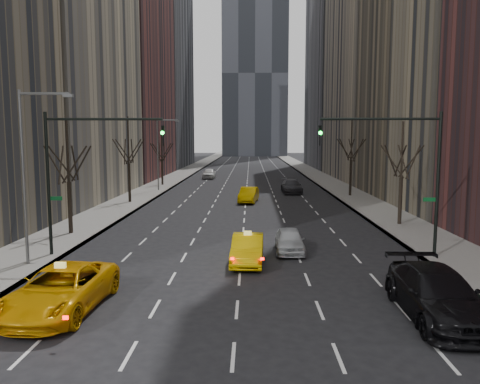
# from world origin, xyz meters

# --- Properties ---
(ground) EXTENTS (400.00, 400.00, 0.00)m
(ground) POSITION_xyz_m (0.00, 0.00, 0.00)
(ground) COLOR black
(ground) RESTS_ON ground
(sidewalk_left) EXTENTS (4.50, 320.00, 0.15)m
(sidewalk_left) POSITION_xyz_m (-12.25, 70.00, 0.07)
(sidewalk_left) COLOR slate
(sidewalk_left) RESTS_ON ground
(sidewalk_right) EXTENTS (4.50, 320.00, 0.15)m
(sidewalk_right) POSITION_xyz_m (12.25, 70.00, 0.07)
(sidewalk_right) COLOR slate
(sidewalk_right) RESTS_ON ground
(bld_left_far) EXTENTS (14.00, 28.00, 44.00)m
(bld_left_far) POSITION_xyz_m (-21.50, 66.00, 22.00)
(bld_left_far) COLOR brown
(bld_left_far) RESTS_ON ground
(bld_left_deep) EXTENTS (14.00, 30.00, 60.00)m
(bld_left_deep) POSITION_xyz_m (-21.50, 96.00, 30.00)
(bld_left_deep) COLOR slate
(bld_left_deep) RESTS_ON ground
(bld_right_far) EXTENTS (14.00, 28.00, 50.00)m
(bld_right_far) POSITION_xyz_m (21.50, 64.00, 25.00)
(bld_right_far) COLOR tan
(bld_right_far) RESTS_ON ground
(bld_right_deep) EXTENTS (14.00, 30.00, 58.00)m
(bld_right_deep) POSITION_xyz_m (21.50, 95.00, 29.00)
(bld_right_deep) COLOR slate
(bld_right_deep) RESTS_ON ground
(tree_lw_b) EXTENTS (3.36, 3.50, 7.82)m
(tree_lw_b) POSITION_xyz_m (-12.00, 18.00, 3.72)
(tree_lw_b) COLOR black
(tree_lw_b) RESTS_ON ground
(tree_lw_c) EXTENTS (3.36, 3.50, 8.74)m
(tree_lw_c) POSITION_xyz_m (-12.00, 34.00, 4.04)
(tree_lw_c) COLOR black
(tree_lw_c) RESTS_ON ground
(tree_lw_d) EXTENTS (3.36, 3.50, 7.36)m
(tree_lw_d) POSITION_xyz_m (-12.00, 52.00, 3.56)
(tree_lw_d) COLOR black
(tree_lw_d) RESTS_ON ground
(tree_rw_b) EXTENTS (3.36, 3.50, 7.82)m
(tree_rw_b) POSITION_xyz_m (12.00, 22.00, 3.72)
(tree_rw_b) COLOR black
(tree_rw_b) RESTS_ON ground
(tree_rw_c) EXTENTS (3.36, 3.50, 8.74)m
(tree_rw_c) POSITION_xyz_m (12.00, 40.00, 4.04)
(tree_rw_c) COLOR black
(tree_rw_c) RESTS_ON ground
(traffic_mast_left) EXTENTS (6.69, 0.39, 8.00)m
(traffic_mast_left) POSITION_xyz_m (-9.11, 12.00, 5.49)
(traffic_mast_left) COLOR black
(traffic_mast_left) RESTS_ON ground
(traffic_mast_right) EXTENTS (6.69, 0.39, 8.00)m
(traffic_mast_right) POSITION_xyz_m (9.11, 12.00, 5.49)
(traffic_mast_right) COLOR black
(traffic_mast_right) RESTS_ON ground
(streetlight_near) EXTENTS (2.83, 0.22, 9.00)m
(streetlight_near) POSITION_xyz_m (-10.84, 10.00, 5.62)
(streetlight_near) COLOR slate
(streetlight_near) RESTS_ON ground
(streetlight_far) EXTENTS (2.83, 0.22, 9.00)m
(streetlight_far) POSITION_xyz_m (-10.84, 45.00, 5.62)
(streetlight_far) COLOR slate
(streetlight_far) RESTS_ON ground
(taxi_suv) EXTENTS (3.21, 6.37, 1.73)m
(taxi_suv) POSITION_xyz_m (-6.84, 3.67, 0.86)
(taxi_suv) COLOR #D99404
(taxi_suv) RESTS_ON ground
(taxi_sedan) EXTENTS (1.83, 4.74, 1.54)m
(taxi_sedan) POSITION_xyz_m (0.37, 10.87, 0.77)
(taxi_sedan) COLOR #E5B704
(taxi_sedan) RESTS_ON ground
(silver_sedan_ahead) EXTENTS (1.73, 4.18, 1.42)m
(silver_sedan_ahead) POSITION_xyz_m (2.83, 13.41, 0.71)
(silver_sedan_ahead) COLOR #ADB0B5
(silver_sedan_ahead) RESTS_ON ground
(parked_suv_black) EXTENTS (2.60, 6.35, 1.84)m
(parked_suv_black) POSITION_xyz_m (7.50, 3.30, 0.92)
(parked_suv_black) COLOR black
(parked_suv_black) RESTS_ON ground
(far_taxi) EXTENTS (2.28, 4.99, 1.59)m
(far_taxi) POSITION_xyz_m (0.32, 34.96, 0.79)
(far_taxi) COLOR #DCAB04
(far_taxi) RESTS_ON ground
(far_suv_grey) EXTENTS (2.43, 5.69, 1.63)m
(far_suv_grey) POSITION_xyz_m (5.54, 43.36, 0.82)
(far_suv_grey) COLOR #2A2A2E
(far_suv_grey) RESTS_ON ground
(far_car_white) EXTENTS (2.02, 4.98, 1.69)m
(far_car_white) POSITION_xyz_m (-6.41, 63.76, 0.85)
(far_car_white) COLOR silver
(far_car_white) RESTS_ON ground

